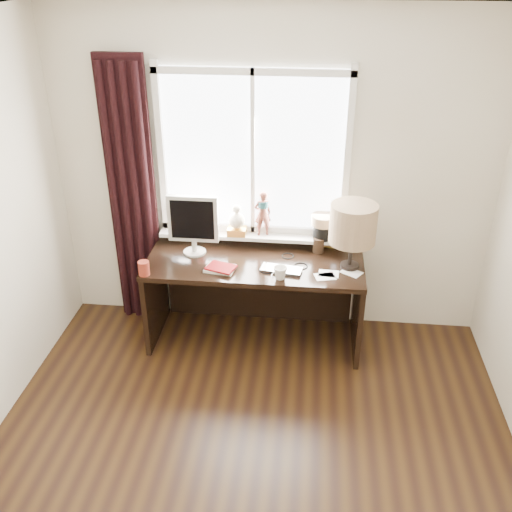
# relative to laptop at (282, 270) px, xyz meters

# --- Properties ---
(floor) EXTENTS (3.50, 4.00, 0.00)m
(floor) POSITION_rel_laptop_xyz_m (-0.12, -1.49, -0.76)
(floor) COLOR #34200D
(floor) RESTS_ON ground
(ceiling) EXTENTS (3.50, 4.00, 0.00)m
(ceiling) POSITION_rel_laptop_xyz_m (-0.12, -1.49, 1.84)
(ceiling) COLOR white
(ceiling) RESTS_ON wall_back
(wall_back) EXTENTS (3.50, 0.00, 2.60)m
(wall_back) POSITION_rel_laptop_xyz_m (-0.12, 0.51, 0.54)
(wall_back) COLOR beige
(wall_back) RESTS_ON ground
(laptop) EXTENTS (0.34, 0.25, 0.02)m
(laptop) POSITION_rel_laptop_xyz_m (0.00, 0.00, 0.00)
(laptop) COLOR silver
(laptop) RESTS_ON desk
(mug) EXTENTS (0.13, 0.13, 0.10)m
(mug) POSITION_rel_laptop_xyz_m (-0.00, -0.11, 0.04)
(mug) COLOR white
(mug) RESTS_ON desk
(red_cup) EXTENTS (0.08, 0.08, 0.11)m
(red_cup) POSITION_rel_laptop_xyz_m (-1.02, -0.16, 0.04)
(red_cup) COLOR maroon
(red_cup) RESTS_ON desk
(window) EXTENTS (1.52, 0.21, 1.40)m
(window) POSITION_rel_laptop_xyz_m (-0.26, 0.46, 0.54)
(window) COLOR white
(window) RESTS_ON ground
(curtain) EXTENTS (0.38, 0.09, 2.25)m
(curtain) POSITION_rel_laptop_xyz_m (-1.25, 0.41, 0.35)
(curtain) COLOR black
(curtain) RESTS_ON floor
(desk) EXTENTS (1.70, 0.70, 0.75)m
(desk) POSITION_rel_laptop_xyz_m (-0.22, 0.23, -0.26)
(desk) COLOR black
(desk) RESTS_ON floor
(monitor) EXTENTS (0.40, 0.18, 0.49)m
(monitor) POSITION_rel_laptop_xyz_m (-0.72, 0.22, 0.27)
(monitor) COLOR beige
(monitor) RESTS_ON desk
(notebook_stack) EXTENTS (0.25, 0.21, 0.03)m
(notebook_stack) POSITION_rel_laptop_xyz_m (-0.47, -0.03, 0.00)
(notebook_stack) COLOR beige
(notebook_stack) RESTS_ON desk
(brush_holder) EXTENTS (0.09, 0.09, 0.25)m
(brush_holder) POSITION_rel_laptop_xyz_m (0.27, 0.34, 0.05)
(brush_holder) COLOR black
(brush_holder) RESTS_ON desk
(icon_frame) EXTENTS (0.10, 0.03, 0.13)m
(icon_frame) POSITION_rel_laptop_xyz_m (0.36, 0.43, 0.05)
(icon_frame) COLOR gold
(icon_frame) RESTS_ON desk
(table_lamp) EXTENTS (0.35, 0.35, 0.52)m
(table_lamp) POSITION_rel_laptop_xyz_m (0.51, 0.11, 0.35)
(table_lamp) COLOR black
(table_lamp) RESTS_ON desk
(loose_papers) EXTENTS (0.38, 0.24, 0.00)m
(loose_papers) POSITION_rel_laptop_xyz_m (0.40, -0.01, -0.01)
(loose_papers) COLOR white
(loose_papers) RESTS_ON desk
(desk_cables) EXTENTS (0.40, 0.37, 0.01)m
(desk_cables) POSITION_rel_laptop_xyz_m (0.00, 0.09, -0.01)
(desk_cables) COLOR black
(desk_cables) RESTS_ON desk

